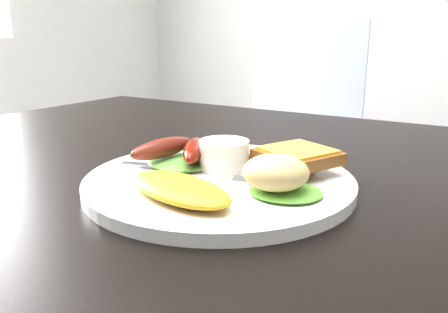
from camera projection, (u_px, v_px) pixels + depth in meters
dining_table at (240, 177)px, 0.58m from camera, size 1.20×0.80×0.04m
dining_chair at (284, 165)px, 1.61m from camera, size 0.50×0.50×0.05m
plate at (219, 181)px, 0.48m from camera, size 0.29×0.29×0.01m
lettuce_left at (182, 162)px, 0.52m from camera, size 0.10×0.09×0.01m
lettuce_right at (286, 192)px, 0.42m from camera, size 0.08×0.08×0.01m
omelette at (179, 188)px, 0.41m from camera, size 0.14×0.09×0.02m
sausage_a at (162, 148)px, 0.51m from camera, size 0.04×0.10×0.02m
sausage_b at (194, 150)px, 0.51m from camera, size 0.06×0.09×0.02m
ramekin at (224, 155)px, 0.50m from camera, size 0.08×0.08×0.03m
toast_a at (281, 160)px, 0.52m from camera, size 0.07×0.07×0.01m
toast_b at (297, 157)px, 0.48m from camera, size 0.10×0.10×0.01m
potato_salad at (276, 172)px, 0.41m from camera, size 0.08×0.08×0.03m
fork at (179, 168)px, 0.50m from camera, size 0.14×0.05×0.00m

